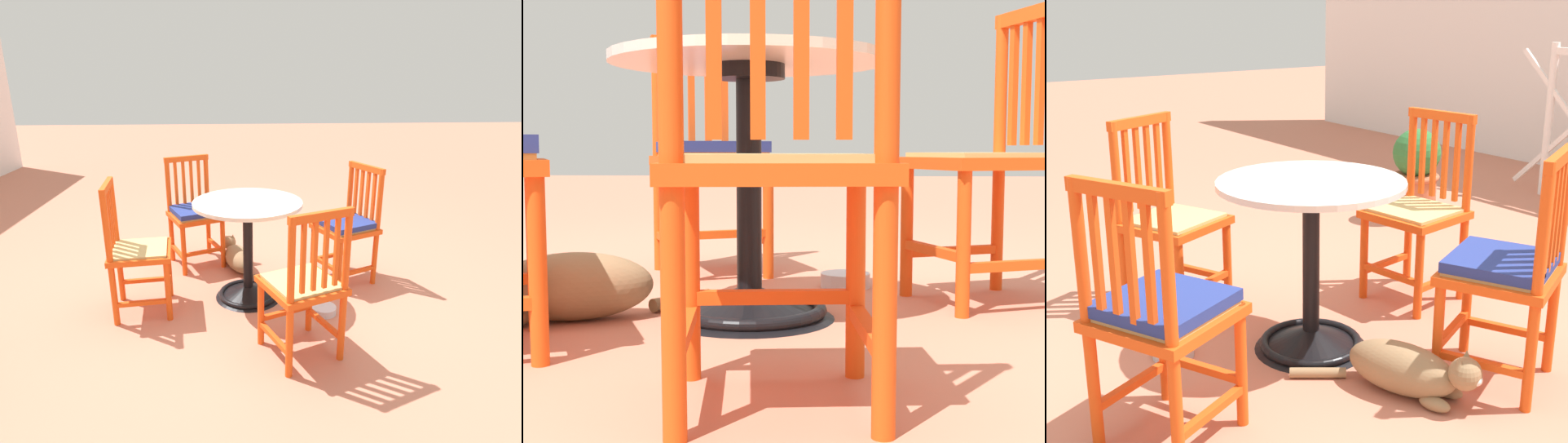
% 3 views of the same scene
% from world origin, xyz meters
% --- Properties ---
extents(ground_plane, '(24.00, 24.00, 0.00)m').
position_xyz_m(ground_plane, '(0.00, 0.00, 0.00)').
color(ground_plane, '#C6755B').
extents(cafe_table, '(0.76, 0.76, 0.73)m').
position_xyz_m(cafe_table, '(-0.06, 0.05, 0.28)').
color(cafe_table, black).
rests_on(cafe_table, ground_plane).
extents(orange_chair_facing_out, '(0.52, 0.52, 0.91)m').
position_xyz_m(orange_chair_facing_out, '(-0.78, -0.24, 0.43)').
color(orange_chair_facing_out, '#E04C14').
rests_on(orange_chair_facing_out, ground_plane).
extents(orange_chair_near_fence, '(0.53, 0.53, 0.91)m').
position_xyz_m(orange_chair_near_fence, '(0.18, -0.73, 0.45)').
color(orange_chair_near_fence, '#E04C14').
rests_on(orange_chair_near_fence, ground_plane).
extents(orange_chair_tucked_in, '(0.45, 0.45, 0.91)m').
position_xyz_m(orange_chair_tucked_in, '(-0.21, 0.80, 0.43)').
color(orange_chair_tucked_in, '#E04C14').
rests_on(orange_chair_tucked_in, ground_plane).
extents(tabby_cat, '(0.65, 0.46, 0.23)m').
position_xyz_m(tabby_cat, '(0.46, 0.12, 0.10)').
color(tabby_cat, '#8E704C').
rests_on(tabby_cat, ground_plane).
extents(pet_water_bowl, '(0.17, 0.17, 0.05)m').
position_xyz_m(pet_water_bowl, '(-0.33, -0.46, 0.03)').
color(pet_water_bowl, silver).
rests_on(pet_water_bowl, ground_plane).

